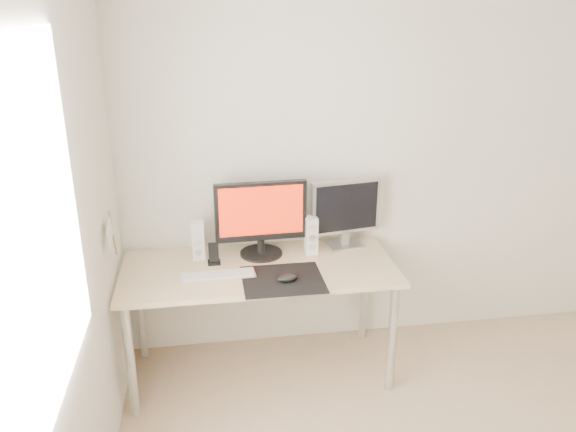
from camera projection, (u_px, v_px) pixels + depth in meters
wall_back at (396, 158)px, 3.58m from camera, size 3.50×0.00×3.50m
wall_left at (37, 323)px, 1.71m from camera, size 0.00×3.50×3.50m
window_pane at (27, 248)px, 1.62m from camera, size 0.00×1.30×1.30m
mousepad at (283, 279)px, 3.12m from camera, size 0.45×0.40×0.00m
mouse at (287, 278)px, 3.09m from camera, size 0.11×0.07×0.04m
desk at (259, 278)px, 3.31m from camera, size 1.60×0.70×0.73m
main_monitor at (261, 216)px, 3.35m from camera, size 0.55×0.27×0.47m
second_monitor at (346, 210)px, 3.49m from camera, size 0.45×0.19×0.43m
speaker_left at (198, 240)px, 3.36m from camera, size 0.07×0.09×0.23m
speaker_right at (311, 235)px, 3.43m from camera, size 0.07×0.09×0.23m
keyboard at (218, 275)px, 3.16m from camera, size 0.42×0.14×0.02m
phone_dock at (214, 257)px, 3.31m from camera, size 0.07×0.06×0.13m
pennant at (111, 233)px, 2.93m from camera, size 0.01×0.23×0.29m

